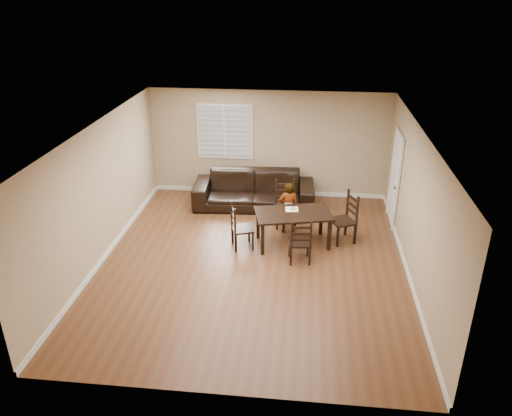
# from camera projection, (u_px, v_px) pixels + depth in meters

# --- Properties ---
(ground) EXTENTS (7.00, 7.00, 0.00)m
(ground) POSITION_uv_depth(u_px,v_px,m) (253.00, 262.00, 9.94)
(ground) COLOR brown
(ground) RESTS_ON ground
(room) EXTENTS (6.04, 7.04, 2.72)m
(room) POSITION_uv_depth(u_px,v_px,m) (256.00, 174.00, 9.34)
(room) COLOR tan
(room) RESTS_ON ground
(dining_table) EXTENTS (1.71, 1.21, 0.73)m
(dining_table) POSITION_uv_depth(u_px,v_px,m) (293.00, 217.00, 10.36)
(dining_table) COLOR black
(dining_table) RESTS_ON ground
(chair_near) EXTENTS (0.54, 0.51, 1.05)m
(chair_near) POSITION_uv_depth(u_px,v_px,m) (285.00, 204.00, 11.33)
(chair_near) COLOR black
(chair_near) RESTS_ON ground
(chair_far) EXTENTS (0.47, 0.45, 0.95)m
(chair_far) POSITION_uv_depth(u_px,v_px,m) (300.00, 245.00, 9.71)
(chair_far) COLOR black
(chair_far) RESTS_ON ground
(chair_left) EXTENTS (0.53, 0.55, 0.98)m
(chair_left) POSITION_uv_depth(u_px,v_px,m) (237.00, 228.00, 10.30)
(chair_left) COLOR black
(chair_left) RESTS_ON ground
(chair_right) EXTENTS (0.62, 0.64, 1.10)m
(chair_right) POSITION_uv_depth(u_px,v_px,m) (348.00, 219.00, 10.58)
(chair_right) COLOR black
(chair_right) RESTS_ON ground
(child) EXTENTS (0.47, 0.35, 1.17)m
(child) POSITION_uv_depth(u_px,v_px,m) (288.00, 208.00, 10.89)
(child) COLOR gray
(child) RESTS_ON ground
(napkin) EXTENTS (0.29, 0.29, 0.00)m
(napkin) POSITION_uv_depth(u_px,v_px,m) (292.00, 209.00, 10.48)
(napkin) COLOR #ECE5CB
(napkin) RESTS_ON dining_table
(donut) EXTENTS (0.11, 0.11, 0.04)m
(donut) POSITION_uv_depth(u_px,v_px,m) (293.00, 208.00, 10.47)
(donut) COLOR #BB8643
(donut) RESTS_ON napkin
(sofa) EXTENTS (2.97, 1.30, 0.85)m
(sofa) POSITION_uv_depth(u_px,v_px,m) (254.00, 190.00, 12.21)
(sofa) COLOR black
(sofa) RESTS_ON ground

